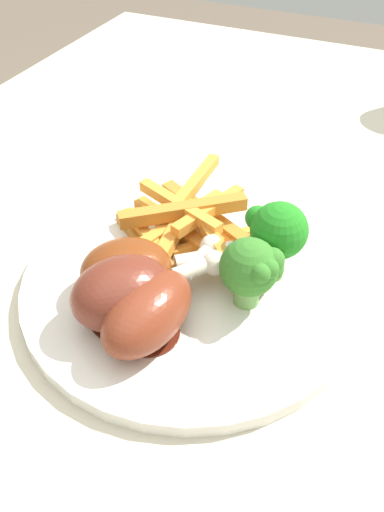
# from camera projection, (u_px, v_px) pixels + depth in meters

# --- Properties ---
(dining_table) EXTENTS (1.17, 0.86, 0.71)m
(dining_table) POSITION_uv_depth(u_px,v_px,m) (232.00, 374.00, 0.48)
(dining_table) COLOR beige
(dining_table) RESTS_ON ground_plane
(dinner_plate) EXTENTS (0.27, 0.27, 0.01)m
(dinner_plate) POSITION_uv_depth(u_px,v_px,m) (192.00, 280.00, 0.43)
(dinner_plate) COLOR white
(dinner_plate) RESTS_ON dining_table
(broccoli_floret_front) EXTENTS (0.05, 0.05, 0.07)m
(broccoli_floret_front) POSITION_uv_depth(u_px,v_px,m) (277.00, 230.00, 0.40)
(broccoli_floret_front) COLOR #8BA653
(broccoli_floret_front) RESTS_ON dinner_plate
(broccoli_floret_middle) EXTENTS (0.05, 0.05, 0.06)m
(broccoli_floret_middle) POSITION_uv_depth(u_px,v_px,m) (253.00, 268.00, 0.38)
(broccoli_floret_middle) COLOR #77B45C
(broccoli_floret_middle) RESTS_ON dinner_plate
(carrot_fries_pile) EXTENTS (0.15, 0.14, 0.03)m
(carrot_fries_pile) POSITION_uv_depth(u_px,v_px,m) (186.00, 220.00, 0.45)
(carrot_fries_pile) COLOR orange
(carrot_fries_pile) RESTS_ON dinner_plate
(chicken_drumstick_near) EXTENTS (0.12, 0.10, 0.05)m
(chicken_drumstick_near) POSITION_uv_depth(u_px,v_px,m) (127.00, 291.00, 0.38)
(chicken_drumstick_near) COLOR #4B1A11
(chicken_drumstick_near) RESTS_ON dinner_plate
(chicken_drumstick_far) EXTENTS (0.14, 0.06, 0.04)m
(chicken_drumstick_far) POSITION_uv_depth(u_px,v_px,m) (152.00, 308.00, 0.37)
(chicken_drumstick_far) COLOR #561D11
(chicken_drumstick_far) RESTS_ON dinner_plate
(chicken_drumstick_extra) EXTENTS (0.10, 0.12, 0.04)m
(chicken_drumstick_extra) POSITION_uv_depth(u_px,v_px,m) (133.00, 269.00, 0.40)
(chicken_drumstick_extra) COLOR #541F0C
(chicken_drumstick_extra) RESTS_ON dinner_plate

